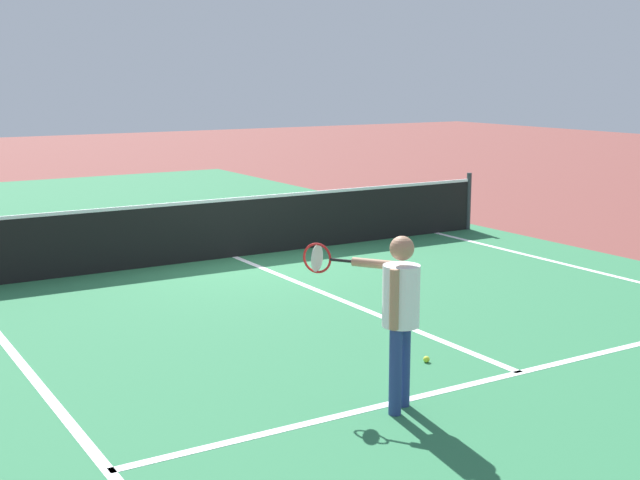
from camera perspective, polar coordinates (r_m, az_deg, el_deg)
ground_plane at (r=13.88m, az=-5.67°, el=-1.13°), size 60.00×60.00×0.00m
court_surface_inbounds at (r=13.88m, az=-5.67°, el=-1.12°), size 10.62×24.40×0.00m
line_sideline_left at (r=7.14m, az=-14.93°, el=-13.17°), size 0.10×11.89×0.01m
line_service_near at (r=8.76m, az=13.06°, el=-8.53°), size 8.22×0.10×0.01m
line_center_service at (r=11.15m, az=1.51°, el=-4.03°), size 0.10×6.40×0.01m
net at (r=13.78m, az=-5.70°, el=0.88°), size 9.84×0.09×1.07m
player_near at (r=7.39m, az=5.16°, el=-4.23°), size 0.62×1.10×1.54m
tennis_ball_mid_court at (r=8.89m, az=7.05°, el=-7.83°), size 0.07×0.07×0.07m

